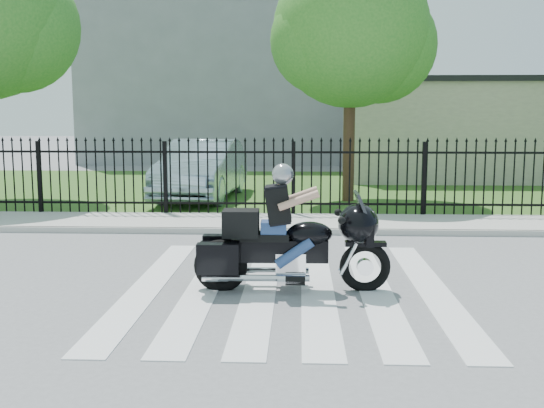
{
  "coord_description": "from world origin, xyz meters",
  "views": [
    {
      "loc": [
        0.14,
        -8.7,
        2.43
      ],
      "look_at": [
        -0.3,
        1.35,
        1.0
      ],
      "focal_mm": 42.0,
      "sensor_mm": 36.0,
      "label": 1
    }
  ],
  "objects": [
    {
      "name": "grass_strip",
      "position": [
        0.0,
        12.0,
        0.01
      ],
      "size": [
        40.0,
        12.0,
        0.02
      ],
      "primitive_type": "cube",
      "color": "#2F581E",
      "rests_on": "ground"
    },
    {
      "name": "iron_fence",
      "position": [
        0.0,
        6.0,
        0.9
      ],
      "size": [
        26.0,
        0.04,
        1.8
      ],
      "color": "black",
      "rests_on": "ground"
    },
    {
      "name": "crosswalk",
      "position": [
        0.0,
        0.0,
        0.01
      ],
      "size": [
        5.0,
        5.5,
        0.01
      ],
      "primitive_type": null,
      "color": "silver",
      "rests_on": "ground"
    },
    {
      "name": "curb",
      "position": [
        0.0,
        4.0,
        0.06
      ],
      "size": [
        40.0,
        0.12,
        0.12
      ],
      "primitive_type": "cube",
      "color": "#ADAAA3",
      "rests_on": "ground"
    },
    {
      "name": "ground",
      "position": [
        0.0,
        0.0,
        0.0
      ],
      "size": [
        120.0,
        120.0,
        0.0
      ],
      "primitive_type": "plane",
      "color": "slate",
      "rests_on": "ground"
    },
    {
      "name": "building_low_roof",
      "position": [
        7.0,
        16.0,
        3.6
      ],
      "size": [
        10.2,
        6.2,
        0.2
      ],
      "primitive_type": "cube",
      "color": "black",
      "rests_on": "building_low"
    },
    {
      "name": "tree_mid",
      "position": [
        1.5,
        9.0,
        4.67
      ],
      "size": [
        4.2,
        4.2,
        6.78
      ],
      "color": "#382316",
      "rests_on": "ground"
    },
    {
      "name": "building_tall",
      "position": [
        -3.0,
        26.0,
        6.0
      ],
      "size": [
        15.0,
        10.0,
        12.0
      ],
      "primitive_type": "cube",
      "color": "gray",
      "rests_on": "ground"
    },
    {
      "name": "sidewalk",
      "position": [
        0.0,
        5.0,
        0.06
      ],
      "size": [
        40.0,
        2.0,
        0.12
      ],
      "primitive_type": "cube",
      "color": "#ADAAA3",
      "rests_on": "ground"
    },
    {
      "name": "parked_car",
      "position": [
        -2.64,
        9.28,
        0.86
      ],
      "size": [
        2.17,
        5.22,
        1.68
      ],
      "primitive_type": "imported",
      "rotation": [
        0.0,
        0.0,
        -0.08
      ],
      "color": "#9EB9C7",
      "rests_on": "grass_strip"
    },
    {
      "name": "building_low",
      "position": [
        7.0,
        16.0,
        1.75
      ],
      "size": [
        10.0,
        6.0,
        3.5
      ],
      "primitive_type": "cube",
      "color": "beige",
      "rests_on": "ground"
    },
    {
      "name": "motorcycle_rider",
      "position": [
        -0.03,
        -0.12,
        0.74
      ],
      "size": [
        2.73,
        0.81,
        1.8
      ],
      "rotation": [
        0.0,
        0.0,
        0.01
      ],
      "color": "black",
      "rests_on": "ground"
    }
  ]
}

